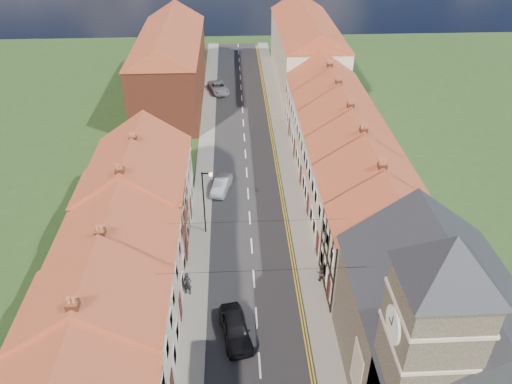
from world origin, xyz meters
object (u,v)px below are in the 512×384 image
(car_distant, at_px, (218,88))
(church, at_px, (437,329))
(lamppost, at_px, (205,199))
(car_near, at_px, (235,329))
(car_mid, at_px, (221,185))
(pedestrian_left, at_px, (187,284))
(pedestrian_right, at_px, (321,272))

(car_distant, bearing_deg, church, -90.08)
(church, xyz_separation_m, lamppost, (-13.17, 16.68, -2.34))
(lamppost, relative_size, car_distant, 1.22)
(car_near, distance_m, car_mid, 18.31)
(church, relative_size, pedestrian_left, 8.06)
(car_near, distance_m, pedestrian_right, 8.31)
(church, xyz_separation_m, pedestrian_right, (-4.26, 10.16, -4.97))
(lamppost, height_order, car_distant, lamppost)
(car_mid, bearing_deg, lamppost, -86.24)
(car_distant, bearing_deg, pedestrian_left, -107.02)
(church, relative_size, car_distant, 3.08)
(car_distant, bearing_deg, lamppost, -105.58)
(lamppost, xyz_separation_m, car_near, (2.31, -11.57, -2.79))
(car_distant, bearing_deg, pedestrian_right, -92.39)
(car_near, height_order, pedestrian_right, pedestrian_right)
(car_mid, bearing_deg, car_distant, 105.59)
(church, distance_m, pedestrian_right, 12.09)
(church, relative_size, car_near, 3.46)
(church, distance_m, pedestrian_left, 17.72)
(church, height_order, pedestrian_right, church)
(pedestrian_left, bearing_deg, pedestrian_right, 19.65)
(pedestrian_left, bearing_deg, car_near, -35.75)
(lamppost, bearing_deg, car_mid, 79.57)
(car_distant, xyz_separation_m, pedestrian_right, (8.30, -38.72, 0.22))
(lamppost, bearing_deg, pedestrian_right, -36.17)
(pedestrian_right, bearing_deg, car_near, 47.32)
(lamppost, relative_size, pedestrian_left, 3.18)
(pedestrian_left, bearing_deg, car_distant, 102.07)
(car_near, relative_size, pedestrian_right, 2.81)
(car_distant, relative_size, pedestrian_right, 3.15)
(car_near, bearing_deg, lamppost, 90.78)
(church, bearing_deg, pedestrian_left, 147.06)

